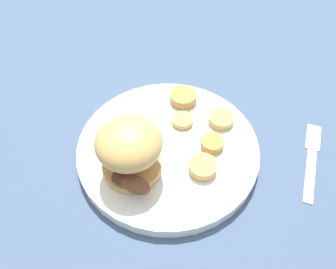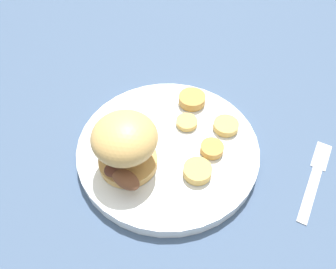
% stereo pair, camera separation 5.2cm
% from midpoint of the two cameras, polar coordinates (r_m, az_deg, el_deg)
% --- Properties ---
extents(ground_plane, '(4.00, 4.00, 0.00)m').
position_cam_midpoint_polar(ground_plane, '(0.56, 2.66, -3.32)').
color(ground_plane, '#3D5170').
extents(dinner_plate, '(0.30, 0.30, 0.02)m').
position_cam_midpoint_polar(dinner_plate, '(0.55, 2.71, -2.53)').
color(dinner_plate, white).
rests_on(dinner_plate, ground_plane).
extents(sandwich, '(0.10, 0.11, 0.09)m').
position_cam_midpoint_polar(sandwich, '(0.47, -4.41, -1.90)').
color(sandwich, tan).
rests_on(sandwich, dinner_plate).
extents(potato_round_0, '(0.04, 0.04, 0.01)m').
position_cam_midpoint_polar(potato_round_0, '(0.50, 8.11, -6.50)').
color(potato_round_0, tan).
rests_on(potato_round_0, dinner_plate).
extents(potato_round_1, '(0.04, 0.04, 0.01)m').
position_cam_midpoint_polar(potato_round_1, '(0.56, 5.92, 1.98)').
color(potato_round_1, tan).
rests_on(potato_round_1, dinner_plate).
extents(potato_round_2, '(0.05, 0.05, 0.02)m').
position_cam_midpoint_polar(potato_round_2, '(0.60, 6.69, 5.97)').
color(potato_round_2, '#BC8942').
rests_on(potato_round_2, dinner_plate).
extents(potato_round_3, '(0.04, 0.04, 0.01)m').
position_cam_midpoint_polar(potato_round_3, '(0.57, 12.64, 1.35)').
color(potato_round_3, tan).
rests_on(potato_round_3, dinner_plate).
extents(potato_round_4, '(0.04, 0.04, 0.01)m').
position_cam_midpoint_polar(potato_round_4, '(0.53, 10.44, -2.60)').
color(potato_round_4, '#BC8942').
rests_on(potato_round_4, dinner_plate).
extents(fork, '(0.03, 0.17, 0.00)m').
position_cam_midpoint_polar(fork, '(0.59, 26.57, -7.01)').
color(fork, silver).
rests_on(fork, ground_plane).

